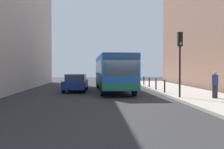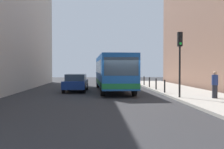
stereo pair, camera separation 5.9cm
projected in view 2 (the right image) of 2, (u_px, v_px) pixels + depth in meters
The scene contains 11 objects.
ground_plane at pixel (122, 98), 17.47m from camera, with size 80.00×80.00×0.00m, color #2D2D30.
sidewalk at pixel (200, 96), 17.78m from camera, with size 4.40×40.00×0.15m, color #ADA89E.
bus at pixel (113, 71), 22.41m from camera, with size 2.94×11.11×3.00m.
car_beside_bus at pixel (76, 82), 22.08m from camera, with size 1.95×4.44×1.48m.
car_behind_bus at pixel (111, 78), 31.53m from camera, with size 1.90×4.42×1.48m.
traffic_light at pixel (180, 52), 16.30m from camera, with size 0.28×0.33×4.10m.
bollard_near at pixel (165, 86), 19.59m from camera, with size 0.11×0.11×0.95m, color black.
bollard_mid at pixel (156, 84), 22.44m from camera, with size 0.11×0.11×0.95m, color black.
bollard_far at pixel (149, 82), 25.30m from camera, with size 0.11×0.11×0.95m, color black.
bollard_farthest at pixel (144, 81), 28.15m from camera, with size 0.11×0.11×0.95m, color black.
pedestrian_near_signal at pixel (215, 85), 15.91m from camera, with size 0.38×0.38×1.65m.
Camera 2 is at (-1.65, -17.36, 1.98)m, focal length 41.76 mm.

